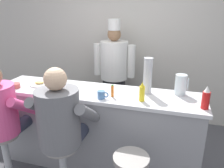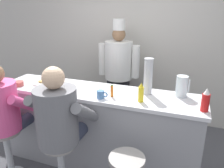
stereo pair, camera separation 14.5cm
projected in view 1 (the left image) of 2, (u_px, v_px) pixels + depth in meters
name	position (u px, v px, depth m)	size (l,w,h in m)	color
wall_back	(125.00, 44.00, 3.88)	(10.00, 0.06, 2.70)	beige
diner_counter	(96.00, 128.00, 2.76)	(2.51, 0.60, 1.02)	gray
ketchup_bottle_red	(206.00, 98.00, 2.11)	(0.07, 0.07, 0.23)	red
mustard_bottle_yellow	(142.00, 92.00, 2.29)	(0.06, 0.06, 0.21)	yellow
hot_sauce_bottle_orange	(112.00, 91.00, 2.41)	(0.03, 0.03, 0.14)	orange
water_pitcher_clear	(181.00, 85.00, 2.46)	(0.15, 0.13, 0.23)	silver
breakfast_plate	(39.00, 84.00, 2.80)	(0.25, 0.25, 0.05)	white
cereal_bowl	(14.00, 86.00, 2.70)	(0.13, 0.13, 0.05)	#B24C47
coffee_mug_blue	(102.00, 95.00, 2.37)	(0.13, 0.08, 0.09)	#4C7AB2
coffee_mug_tan	(62.00, 87.00, 2.59)	(0.14, 0.09, 0.09)	beige
cup_stack_steel	(148.00, 76.00, 2.47)	(0.11, 0.11, 0.42)	#B7BABF
diner_seated_pink	(1.00, 113.00, 2.37)	(0.60, 0.59, 1.41)	#B2B5BA
diner_seated_grey	(61.00, 121.00, 2.17)	(0.63, 0.62, 1.45)	#B2B5BA
cook_in_whites_near	(114.00, 69.00, 3.65)	(0.70, 0.45, 1.79)	#232328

